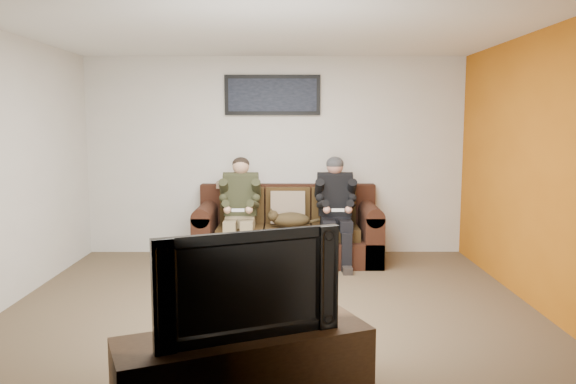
{
  "coord_description": "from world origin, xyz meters",
  "views": [
    {
      "loc": [
        0.15,
        -5.2,
        1.75
      ],
      "look_at": [
        0.16,
        1.2,
        0.95
      ],
      "focal_mm": 35.0,
      "sensor_mm": 36.0,
      "label": 1
    }
  ],
  "objects_px": {
    "sofa": "(288,232)",
    "tv_stand": "(245,371)",
    "person_left": "(240,204)",
    "television": "(244,281)",
    "cat": "(289,219)",
    "person_right": "(336,204)",
    "framed_poster": "(272,95)"
  },
  "relations": [
    {
      "from": "person_left",
      "to": "tv_stand",
      "type": "distance_m",
      "value": 3.64
    },
    {
      "from": "person_right",
      "to": "framed_poster",
      "type": "height_order",
      "value": "framed_poster"
    },
    {
      "from": "framed_poster",
      "to": "tv_stand",
      "type": "distance_m",
      "value": 4.56
    },
    {
      "from": "person_left",
      "to": "sofa",
      "type": "bearing_deg",
      "value": 18.02
    },
    {
      "from": "framed_poster",
      "to": "tv_stand",
      "type": "xyz_separation_m",
      "value": [
        -0.07,
        -4.17,
        -1.86
      ]
    },
    {
      "from": "framed_poster",
      "to": "television",
      "type": "bearing_deg",
      "value": -90.98
    },
    {
      "from": "sofa",
      "to": "framed_poster",
      "type": "relative_size",
      "value": 1.83
    },
    {
      "from": "person_left",
      "to": "framed_poster",
      "type": "height_order",
      "value": "framed_poster"
    },
    {
      "from": "cat",
      "to": "person_left",
      "type": "bearing_deg",
      "value": 176.77
    },
    {
      "from": "framed_poster",
      "to": "cat",
      "type": "bearing_deg",
      "value": -70.32
    },
    {
      "from": "person_right",
      "to": "television",
      "type": "relative_size",
      "value": 1.18
    },
    {
      "from": "television",
      "to": "framed_poster",
      "type": "bearing_deg",
      "value": 66.34
    },
    {
      "from": "sofa",
      "to": "television",
      "type": "height_order",
      "value": "television"
    },
    {
      "from": "person_right",
      "to": "cat",
      "type": "distance_m",
      "value": 0.6
    },
    {
      "from": "framed_poster",
      "to": "person_right",
      "type": "bearing_deg",
      "value": -36.09
    },
    {
      "from": "cat",
      "to": "television",
      "type": "distance_m",
      "value": 3.58
    },
    {
      "from": "person_left",
      "to": "television",
      "type": "bearing_deg",
      "value": -84.92
    },
    {
      "from": "cat",
      "to": "framed_poster",
      "type": "xyz_separation_m",
      "value": [
        -0.22,
        0.61,
        1.54
      ]
    },
    {
      "from": "person_left",
      "to": "cat",
      "type": "relative_size",
      "value": 1.99
    },
    {
      "from": "person_left",
      "to": "framed_poster",
      "type": "xyz_separation_m",
      "value": [
        0.39,
        0.58,
        1.36
      ]
    },
    {
      "from": "sofa",
      "to": "person_left",
      "type": "distance_m",
      "value": 0.73
    },
    {
      "from": "sofa",
      "to": "television",
      "type": "distance_m",
      "value": 3.82
    },
    {
      "from": "tv_stand",
      "to": "framed_poster",
      "type": "bearing_deg",
      "value": 66.34
    },
    {
      "from": "cat",
      "to": "framed_poster",
      "type": "distance_m",
      "value": 1.67
    },
    {
      "from": "person_right",
      "to": "framed_poster",
      "type": "bearing_deg",
      "value": 143.91
    },
    {
      "from": "sofa",
      "to": "person_right",
      "type": "bearing_deg",
      "value": -17.99
    },
    {
      "from": "sofa",
      "to": "tv_stand",
      "type": "height_order",
      "value": "sofa"
    },
    {
      "from": "sofa",
      "to": "person_left",
      "type": "relative_size",
      "value": 1.74
    },
    {
      "from": "sofa",
      "to": "framed_poster",
      "type": "distance_m",
      "value": 1.8
    },
    {
      "from": "person_left",
      "to": "cat",
      "type": "distance_m",
      "value": 0.64
    },
    {
      "from": "sofa",
      "to": "person_right",
      "type": "xyz_separation_m",
      "value": [
        0.59,
        -0.19,
        0.39
      ]
    },
    {
      "from": "sofa",
      "to": "framed_poster",
      "type": "height_order",
      "value": "framed_poster"
    }
  ]
}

